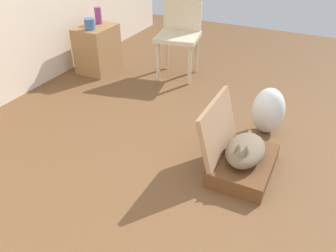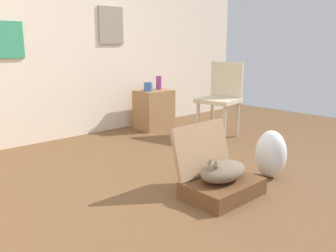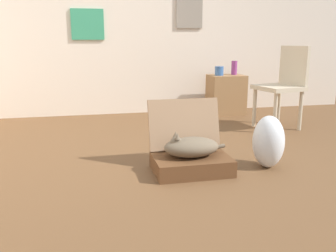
# 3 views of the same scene
# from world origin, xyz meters

# --- Properties ---
(ground_plane) EXTENTS (7.68, 7.68, 0.00)m
(ground_plane) POSITION_xyz_m (0.00, 0.00, 0.00)
(ground_plane) COLOR brown
(ground_plane) RESTS_ON ground
(wall_back) EXTENTS (6.40, 0.15, 2.60)m
(wall_back) POSITION_xyz_m (0.00, 2.26, 1.30)
(wall_back) COLOR beige
(wall_back) RESTS_ON ground
(suitcase_base) EXTENTS (0.60, 0.43, 0.13)m
(suitcase_base) POSITION_xyz_m (-0.00, -0.33, 0.06)
(suitcase_base) COLOR brown
(suitcase_base) RESTS_ON ground
(suitcase_lid) EXTENTS (0.60, 0.14, 0.42)m
(suitcase_lid) POSITION_xyz_m (-0.00, -0.10, 0.34)
(suitcase_lid) COLOR #9B7756
(suitcase_lid) RESTS_ON suitcase_base
(cat) EXTENTS (0.52, 0.28, 0.20)m
(cat) POSITION_xyz_m (-0.01, -0.33, 0.21)
(cat) COLOR brown
(cat) RESTS_ON suitcase_base
(plastic_bag_white) EXTENTS (0.25, 0.29, 0.43)m
(plastic_bag_white) POSITION_xyz_m (0.65, -0.36, 0.22)
(plastic_bag_white) COLOR silver
(plastic_bag_white) RESTS_ON ground
(side_table) EXTENTS (0.49, 0.38, 0.55)m
(side_table) POSITION_xyz_m (1.14, 1.85, 0.28)
(side_table) COLOR olive
(side_table) RESTS_ON ground
(vase_tall) EXTENTS (0.12, 0.12, 0.12)m
(vase_tall) POSITION_xyz_m (1.02, 1.83, 0.61)
(vase_tall) COLOR #38609E
(vase_tall) RESTS_ON side_table
(vase_short) EXTENTS (0.08, 0.08, 0.19)m
(vase_short) POSITION_xyz_m (1.27, 1.88, 0.65)
(vase_short) COLOR #8C387A
(vase_short) RESTS_ON side_table
(chair) EXTENTS (0.54, 0.55, 0.97)m
(chair) POSITION_xyz_m (1.48, 0.90, 0.54)
(chair) COLOR beige
(chair) RESTS_ON ground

